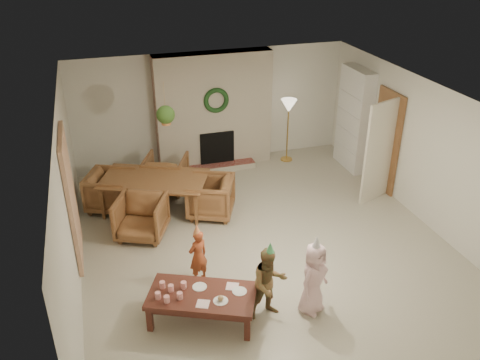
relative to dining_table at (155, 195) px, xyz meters
name	(u,v)px	position (x,y,z in m)	size (l,w,h in m)	color
floor	(264,243)	(1.60, -1.60, -0.34)	(7.00, 7.00, 0.00)	#B7B29E
ceiling	(267,102)	(1.60, -1.60, 2.16)	(7.00, 7.00, 0.00)	white
wall_back	(212,108)	(1.60, 1.90, 0.91)	(7.00, 7.00, 0.00)	silver
wall_front	(383,330)	(1.60, -5.10, 0.91)	(7.00, 7.00, 0.00)	silver
wall_left	(68,205)	(-1.40, -1.60, 0.91)	(7.00, 7.00, 0.00)	silver
wall_right	(427,154)	(4.60, -1.60, 0.91)	(7.00, 7.00, 0.00)	silver
fireplace_mass	(214,111)	(1.60, 1.70, 0.91)	(2.50, 0.40, 2.50)	#581A17
fireplace_hearth	(219,167)	(1.60, 1.35, -0.28)	(1.60, 0.30, 0.12)	maroon
fireplace_firebox	(217,148)	(1.60, 1.52, 0.11)	(0.75, 0.12, 0.75)	black
fireplace_wreath	(216,100)	(1.60, 1.47, 1.21)	(0.54, 0.54, 0.10)	#153A18
floor_lamp_base	(286,159)	(3.21, 1.40, -0.32)	(0.27, 0.27, 0.03)	gold
floor_lamp_post	(288,132)	(3.21, 1.40, 0.33)	(0.03, 0.03, 1.30)	gold
floor_lamp_shade	(289,106)	(3.21, 1.40, 0.96)	(0.35, 0.35, 0.29)	beige
bookshelf_carcass	(354,119)	(4.44, 0.70, 0.76)	(0.30, 1.00, 2.20)	white
bookshelf_shelf_a	(350,147)	(4.42, 0.70, 0.11)	(0.30, 0.92, 0.03)	white
bookshelf_shelf_b	(352,130)	(4.42, 0.70, 0.51)	(0.30, 0.92, 0.03)	white
bookshelf_shelf_c	(354,113)	(4.42, 0.70, 0.91)	(0.30, 0.92, 0.03)	white
bookshelf_shelf_d	(356,95)	(4.42, 0.70, 1.31)	(0.30, 0.92, 0.03)	white
books_row_lower	(353,144)	(4.40, 0.55, 0.25)	(0.20, 0.40, 0.24)	maroon
books_row_mid	(351,123)	(4.40, 0.75, 0.65)	(0.20, 0.44, 0.24)	navy
books_row_upper	(356,108)	(4.40, 0.60, 1.04)	(0.20, 0.36, 0.22)	gold
door_frame	(386,141)	(4.56, -0.40, 0.68)	(0.05, 0.86, 2.04)	brown
door_leaf	(379,152)	(4.18, -0.78, 0.66)	(0.05, 0.80, 2.00)	beige
curtain_panel	(71,198)	(-1.36, -1.40, 0.91)	(0.06, 1.20, 2.00)	beige
dining_table	(155,195)	(0.00, 0.00, 0.00)	(1.92, 1.07, 0.67)	brown
dining_chair_near	(141,217)	(-0.34, -0.77, 0.04)	(0.80, 0.82, 0.74)	brown
dining_chair_far	(166,173)	(0.34, 0.77, 0.04)	(0.80, 0.82, 0.74)	brown
dining_chair_left	(111,191)	(-0.77, 0.34, 0.04)	(0.80, 0.82, 0.74)	brown
dining_chair_right	(210,197)	(0.96, -0.43, 0.04)	(0.80, 0.82, 0.74)	brown
hanging_plant_cord	(165,102)	(0.30, -0.10, 1.81)	(0.01, 0.01, 0.70)	tan
hanging_plant_pot	(166,121)	(0.30, -0.10, 1.46)	(0.16, 0.16, 0.12)	#AB6837
hanging_plant_foliage	(166,115)	(0.30, -0.10, 1.58)	(0.32, 0.32, 0.32)	#274918
coffee_table_top	(202,296)	(0.18, -3.09, 0.07)	(1.43, 0.72, 0.07)	#53251B
coffee_table_apron	(202,300)	(0.18, -3.09, -0.01)	(1.32, 0.61, 0.09)	#53251B
coffee_leg_fl	(150,319)	(-0.53, -3.09, -0.15)	(0.08, 0.08, 0.37)	#53251B
coffee_leg_fr	(247,328)	(0.65, -3.62, -0.15)	(0.08, 0.08, 0.37)	#53251B
coffee_leg_bl	(162,290)	(-0.29, -2.55, -0.15)	(0.08, 0.08, 0.37)	#53251B
coffee_leg_br	(252,298)	(0.89, -3.09, -0.15)	(0.08, 0.08, 0.37)	#53251B
cup_a	(158,295)	(-0.39, -3.01, 0.15)	(0.08, 0.08, 0.10)	white
cup_b	(162,285)	(-0.30, -2.81, 0.15)	(0.08, 0.08, 0.10)	white
cup_c	(167,299)	(-0.29, -3.12, 0.15)	(0.08, 0.08, 0.10)	white
cup_d	(171,288)	(-0.20, -2.92, 0.15)	(0.08, 0.08, 0.10)	white
cup_e	(180,296)	(-0.12, -3.10, 0.15)	(0.08, 0.08, 0.10)	white
cup_f	(184,285)	(-0.03, -2.90, 0.15)	(0.08, 0.08, 0.10)	white
plate_a	(200,287)	(0.18, -2.95, 0.11)	(0.20, 0.20, 0.01)	white
plate_b	(221,301)	(0.39, -3.30, 0.11)	(0.20, 0.20, 0.01)	white
plate_c	(239,291)	(0.68, -3.19, 0.11)	(0.20, 0.20, 0.01)	white
food_scoop	(221,298)	(0.39, -3.30, 0.15)	(0.08, 0.08, 0.08)	tan
napkin_left	(203,304)	(0.15, -3.29, 0.11)	(0.17, 0.17, 0.01)	#FEBBC9
napkin_right	(232,286)	(0.61, -3.07, 0.11)	(0.17, 0.17, 0.01)	#FEBBC9
child_red	(198,256)	(0.32, -2.24, 0.10)	(0.32, 0.21, 0.88)	#A24322
party_hat_red	(197,229)	(0.32, -2.24, 0.58)	(0.12, 0.12, 0.17)	#E6C54C
child_plaid	(269,283)	(1.07, -3.26, 0.20)	(0.52, 0.41, 1.08)	#9C402A
party_hat_plaid	(270,248)	(1.07, -3.26, 0.78)	(0.13, 0.13, 0.18)	#4FB96E
child_pink	(314,278)	(1.69, -3.35, 0.21)	(0.53, 0.35, 1.09)	#FAC8CF
party_hat_pink	(317,243)	(1.69, -3.35, 0.79)	(0.14, 0.14, 0.20)	silver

